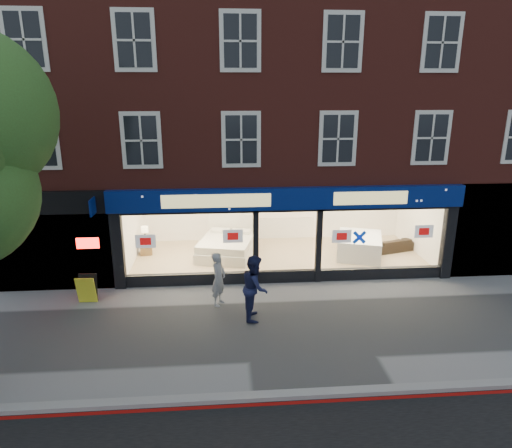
{
  "coord_description": "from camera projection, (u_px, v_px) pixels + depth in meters",
  "views": [
    {
      "loc": [
        -2.16,
        -11.05,
        6.35
      ],
      "look_at": [
        -1.09,
        2.5,
        2.24
      ],
      "focal_mm": 32.0,
      "sensor_mm": 36.0,
      "label": 1
    }
  ],
  "objects": [
    {
      "name": "bedside_table",
      "position": [
        146.0,
        247.0,
        17.67
      ],
      "size": [
        0.52,
        0.52,
        0.55
      ],
      "primitive_type": "cube",
      "rotation": [
        0.0,
        0.0,
        0.18
      ],
      "color": "brown",
      "rests_on": "showroom_floor"
    },
    {
      "name": "showroom_floor",
      "position": [
        278.0,
        257.0,
        17.55
      ],
      "size": [
        11.0,
        4.5,
        0.1
      ],
      "primitive_type": "cube",
      "color": "tan",
      "rests_on": "ground"
    },
    {
      "name": "pedestrian_grey",
      "position": [
        219.0,
        279.0,
        13.66
      ],
      "size": [
        0.61,
        0.71,
        1.65
      ],
      "primitive_type": "imported",
      "rotation": [
        0.0,
        0.0,
        1.14
      ],
      "color": "#989A9F",
      "rests_on": "ground"
    },
    {
      "name": "building",
      "position": [
        275.0,
        78.0,
        17.24
      ],
      "size": [
        19.0,
        8.26,
        10.3
      ],
      "color": "maroon",
      "rests_on": "ground"
    },
    {
      "name": "mattress_stack",
      "position": [
        359.0,
        246.0,
        17.48
      ],
      "size": [
        2.12,
        2.39,
        0.79
      ],
      "rotation": [
        0.0,
        0.0,
        -0.31
      ],
      "color": "silver",
      "rests_on": "showroom_floor"
    },
    {
      "name": "kerb_stone",
      "position": [
        326.0,
        393.0,
        9.77
      ],
      "size": [
        60.0,
        0.25,
        0.12
      ],
      "primitive_type": "cube",
      "color": "gray",
      "rests_on": "ground"
    },
    {
      "name": "a_board",
      "position": [
        87.0,
        289.0,
        13.89
      ],
      "size": [
        0.58,
        0.39,
        0.88
      ],
      "primitive_type": "cube",
      "rotation": [
        0.0,
        0.0,
        -0.04
      ],
      "color": "yellow",
      "rests_on": "ground"
    },
    {
      "name": "pedestrian_blue",
      "position": [
        255.0,
        287.0,
        12.82
      ],
      "size": [
        0.79,
        0.97,
        1.88
      ],
      "primitive_type": "imported",
      "rotation": [
        0.0,
        0.0,
        1.48
      ],
      "color": "#161B40",
      "rests_on": "ground"
    },
    {
      "name": "kerb_line",
      "position": [
        328.0,
        401.0,
        9.59
      ],
      "size": [
        60.0,
        0.1,
        0.01
      ],
      "primitive_type": "cube",
      "color": "#8C0A07",
      "rests_on": "ground"
    },
    {
      "name": "sofa",
      "position": [
        393.0,
        244.0,
        18.06
      ],
      "size": [
        1.83,
        1.12,
        0.5
      ],
      "primitive_type": "imported",
      "rotation": [
        0.0,
        0.0,
        3.42
      ],
      "color": "black",
      "rests_on": "showroom_floor"
    },
    {
      "name": "ground",
      "position": [
        302.0,
        327.0,
        12.55
      ],
      "size": [
        120.0,
        120.0,
        0.0
      ],
      "primitive_type": "plane",
      "color": "gray",
      "rests_on": "ground"
    },
    {
      "name": "display_bed",
      "position": [
        227.0,
        245.0,
        17.56
      ],
      "size": [
        2.52,
        2.82,
        1.37
      ],
      "rotation": [
        0.0,
        0.0,
        -0.25
      ],
      "color": "silver",
      "rests_on": "showroom_floor"
    }
  ]
}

